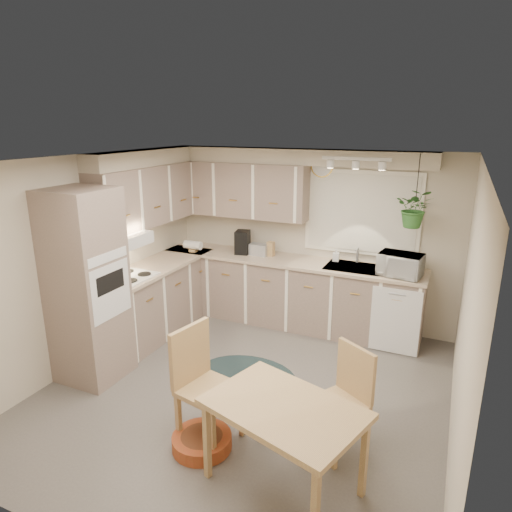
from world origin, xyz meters
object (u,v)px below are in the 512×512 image
object	(u,v)px
chair_left	(210,387)
chair_back	(338,402)
dining_table	(283,447)
microwave	(400,262)
pet_bed	(202,441)
braided_rug	(247,375)

from	to	relation	value
chair_left	chair_back	xyz separation A→B (m)	(1.05, 0.33, -0.06)
dining_table	microwave	world-z (taller)	microwave
chair_back	pet_bed	xyz separation A→B (m)	(-1.06, -0.47, -0.40)
dining_table	chair_left	world-z (taller)	chair_left
chair_back	braided_rug	bearing A→B (deg)	0.39
braided_rug	dining_table	bearing A→B (deg)	-54.80
microwave	pet_bed	bearing A→B (deg)	-106.83
chair_back	microwave	size ratio (longest dim) A/B	1.84
chair_back	chair_left	bearing A→B (deg)	49.51
chair_back	microwave	xyz separation A→B (m)	(0.18, 2.16, 0.65)
chair_back	braided_rug	distance (m)	1.49
dining_table	chair_left	xyz separation A→B (m)	(-0.79, 0.26, 0.16)
dining_table	braided_rug	size ratio (longest dim) A/B	1.00
braided_rug	microwave	world-z (taller)	microwave
dining_table	braided_rug	distance (m)	1.67
pet_bed	dining_table	bearing A→B (deg)	-8.19
microwave	chair_back	bearing A→B (deg)	-86.37
dining_table	pet_bed	distance (m)	0.86
chair_back	pet_bed	bearing A→B (deg)	56.15
chair_left	braided_rug	size ratio (longest dim) A/B	0.91
braided_rug	pet_bed	xyz separation A→B (m)	(0.14, -1.22, 0.06)
chair_left	braided_rug	xyz separation A→B (m)	(-0.15, 1.07, -0.52)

